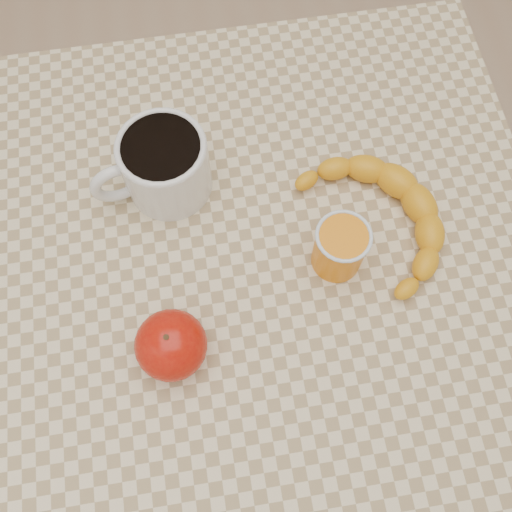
{
  "coord_description": "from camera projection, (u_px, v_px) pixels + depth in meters",
  "views": [
    {
      "loc": [
        -0.04,
        -0.27,
        1.46
      ],
      "look_at": [
        0.0,
        0.0,
        0.77
      ],
      "focal_mm": 40.0,
      "sensor_mm": 36.0,
      "label": 1
    }
  ],
  "objects": [
    {
      "name": "table",
      "position": [
        256.0,
        282.0,
        0.84
      ],
      "size": [
        0.8,
        0.8,
        0.75
      ],
      "color": "beige",
      "rests_on": "ground"
    },
    {
      "name": "apple",
      "position": [
        171.0,
        345.0,
        0.68
      ],
      "size": [
        0.1,
        0.1,
        0.08
      ],
      "color": "#9E0B05",
      "rests_on": "table"
    },
    {
      "name": "ground",
      "position": [
        256.0,
        367.0,
        1.45
      ],
      "size": [
        3.0,
        3.0,
        0.0
      ],
      "primitive_type": "plane",
      "color": "tan",
      "rests_on": "ground"
    },
    {
      "name": "coffee_mug",
      "position": [
        163.0,
        165.0,
        0.75
      ],
      "size": [
        0.17,
        0.14,
        0.1
      ],
      "color": "silver",
      "rests_on": "table"
    },
    {
      "name": "orange_juice_glass",
      "position": [
        340.0,
        248.0,
        0.72
      ],
      "size": [
        0.07,
        0.07,
        0.08
      ],
      "color": "orange",
      "rests_on": "table"
    },
    {
      "name": "banana",
      "position": [
        381.0,
        218.0,
        0.76
      ],
      "size": [
        0.35,
        0.38,
        0.04
      ],
      "primitive_type": null,
      "rotation": [
        0.0,
        0.0,
        0.33
      ],
      "color": "orange",
      "rests_on": "table"
    }
  ]
}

